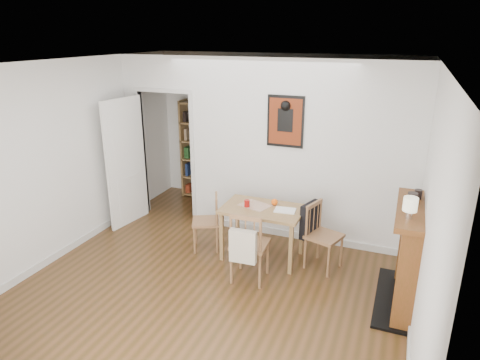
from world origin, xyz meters
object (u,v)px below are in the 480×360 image
at_px(fireplace, 409,253).
at_px(notebook, 285,210).
at_px(dining_table, 263,214).
at_px(bookshelf, 202,151).
at_px(red_glass, 247,204).
at_px(ceramic_jar_a, 412,198).
at_px(orange_fruit, 275,202).
at_px(ceramic_jar_b, 418,194).
at_px(mantel_lamp, 410,206).
at_px(chair_right, 323,235).
at_px(chair_front, 250,245).
at_px(chair_left, 206,222).

distance_m(fireplace, notebook, 1.59).
distance_m(dining_table, fireplace, 1.87).
relative_size(bookshelf, fireplace, 1.42).
relative_size(dining_table, red_glass, 11.23).
bearing_deg(ceramic_jar_a, orange_fruit, 165.31).
height_order(orange_fruit, ceramic_jar_b, ceramic_jar_b).
height_order(mantel_lamp, ceramic_jar_b, mantel_lamp).
distance_m(fireplace, ceramic_jar_b, 0.66).
height_order(chair_right, orange_fruit, chair_right).
distance_m(dining_table, bookshelf, 2.52).
distance_m(mantel_lamp, ceramic_jar_b, 0.62).
height_order(bookshelf, ceramic_jar_b, bookshelf).
distance_m(fireplace, red_glass, 2.07).
distance_m(dining_table, chair_front, 0.61).
bearing_deg(mantel_lamp, chair_right, 142.72).
bearing_deg(ceramic_jar_b, ceramic_jar_a, -106.68).
bearing_deg(ceramic_jar_a, fireplace, -66.37).
xyz_separation_m(chair_front, bookshelf, (-1.81, 2.35, 0.41)).
height_order(dining_table, ceramic_jar_b, ceramic_jar_b).
bearing_deg(red_glass, chair_front, -65.98).
xyz_separation_m(dining_table, mantel_lamp, (1.77, -0.70, 0.66)).
height_order(chair_right, mantel_lamp, mantel_lamp).
relative_size(chair_front, ceramic_jar_a, 7.19).
bearing_deg(ceramic_jar_b, dining_table, 177.18).
xyz_separation_m(dining_table, orange_fruit, (0.11, 0.15, 0.13)).
bearing_deg(chair_front, red_glass, 114.02).
xyz_separation_m(chair_right, notebook, (-0.51, -0.02, 0.28)).
bearing_deg(mantel_lamp, chair_front, 176.32).
distance_m(fireplace, mantel_lamp, 0.75).
distance_m(red_glass, ceramic_jar_b, 2.10).
bearing_deg(bookshelf, dining_table, -44.91).
bearing_deg(notebook, ceramic_jar_b, -3.99).
height_order(bookshelf, mantel_lamp, bookshelf).
bearing_deg(ceramic_jar_b, bookshelf, 152.83).
relative_size(orange_fruit, mantel_lamp, 0.39).
bearing_deg(notebook, red_glass, -173.11).
distance_m(dining_table, notebook, 0.31).
bearing_deg(fireplace, orange_fruit, 162.70).
relative_size(chair_right, notebook, 3.26).
distance_m(chair_left, orange_fruit, 1.02).
relative_size(chair_left, chair_front, 0.87).
xyz_separation_m(orange_fruit, ceramic_jar_a, (1.67, -0.44, 0.46)).
relative_size(chair_left, fireplace, 0.64).
bearing_deg(chair_front, orange_fruit, 83.95).
bearing_deg(notebook, ceramic_jar_a, -11.53).
bearing_deg(orange_fruit, mantel_lamp, -27.22).
xyz_separation_m(chair_left, chair_front, (0.85, -0.53, 0.07)).
relative_size(bookshelf, ceramic_jar_a, 13.74).
distance_m(chair_left, ceramic_jar_b, 2.79).
distance_m(chair_front, ceramic_jar_b, 2.02).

